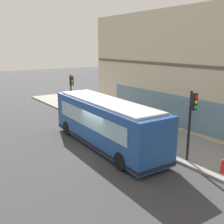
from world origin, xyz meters
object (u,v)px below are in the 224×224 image
Objects in this scene: city_bus_nearside at (106,123)px; traffic_light_down_block at (71,86)px; fire_hydrant at (223,166)px; pedestrian_near_hydrant at (164,121)px; traffic_light_near_corner at (192,113)px; pedestrian_by_light_pole at (149,121)px.

traffic_light_down_block is (2.18, 8.99, 1.13)m from city_bus_nearside.
pedestrian_near_hydrant is at bearing 72.72° from fire_hydrant.
pedestrian_by_light_pole is at bearing 73.30° from traffic_light_near_corner.
pedestrian_by_light_pole is at bearing -1.85° from city_bus_nearside.
city_bus_nearside reaches higher than fire_hydrant.
traffic_light_near_corner is at bearing 96.24° from fire_hydrant.
traffic_light_near_corner is 3.10m from fire_hydrant.
traffic_light_near_corner reaches higher than pedestrian_by_light_pole.
pedestrian_near_hydrant is (2.05, 3.94, -1.69)m from traffic_light_near_corner.
city_bus_nearside is 13.71× the size of fire_hydrant.
city_bus_nearside reaches higher than pedestrian_near_hydrant.
fire_hydrant is 0.41× the size of pedestrian_near_hydrant.
city_bus_nearside is at bearing 115.30° from traffic_light_near_corner.
traffic_light_down_block is at bearing 99.62° from pedestrian_by_light_pole.
traffic_light_down_block is at bearing 102.37° from pedestrian_near_hydrant.
city_bus_nearside is 2.57× the size of traffic_light_near_corner.
traffic_light_down_block is 4.90× the size of fire_hydrant.
pedestrian_by_light_pole is at bearing 79.79° from fire_hydrant.
pedestrian_near_hydrant is (4.35, -0.92, -0.35)m from city_bus_nearside.
pedestrian_near_hydrant is (1.84, 5.91, 0.69)m from fire_hydrant.
traffic_light_near_corner is 4.76m from pedestrian_near_hydrant.
traffic_light_near_corner reaches higher than pedestrian_near_hydrant.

